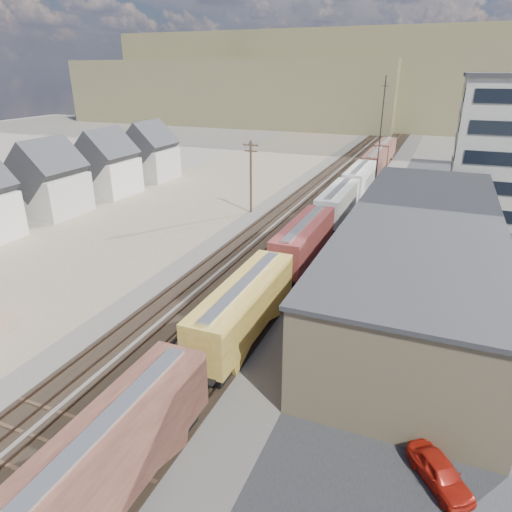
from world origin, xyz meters
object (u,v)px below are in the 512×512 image
at_px(freight_train, 323,219).
at_px(parked_car_blue, 467,223).
at_px(utility_pole_north, 251,175).
at_px(parked_car_red, 440,473).

relative_size(freight_train, parked_car_blue, 19.84).
distance_m(utility_pole_north, parked_car_red, 46.99).
bearing_deg(parked_car_blue, utility_pole_north, 138.91).
relative_size(utility_pole_north, parked_car_red, 2.53).
bearing_deg(utility_pole_north, parked_car_red, -55.85).
bearing_deg(parked_car_red, parked_car_blue, 50.17).
relative_size(utility_pole_north, parked_car_blue, 1.66).
bearing_deg(freight_train, parked_car_blue, 35.26).
height_order(freight_train, utility_pole_north, utility_pole_north).
xyz_separation_m(utility_pole_north, parked_car_blue, (28.11, 3.48, -4.46)).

